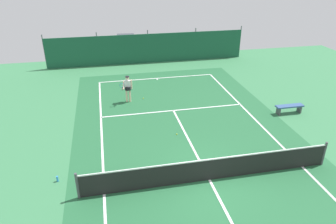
# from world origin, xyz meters

# --- Properties ---
(ground_plane) EXTENTS (36.00, 36.00, 0.00)m
(ground_plane) POSITION_xyz_m (0.00, 0.00, 0.00)
(ground_plane) COLOR #387A4C
(court_surface) EXTENTS (11.02, 26.60, 0.01)m
(court_surface) POSITION_xyz_m (0.00, 0.00, 0.00)
(court_surface) COLOR #236038
(court_surface) RESTS_ON ground
(tennis_net) EXTENTS (10.12, 0.10, 1.10)m
(tennis_net) POSITION_xyz_m (0.00, 0.00, 0.51)
(tennis_net) COLOR black
(tennis_net) RESTS_ON ground
(back_fence) EXTENTS (16.30, 0.98, 2.70)m
(back_fence) POSITION_xyz_m (-0.00, 16.34, 0.67)
(back_fence) COLOR #195138
(back_fence) RESTS_ON ground
(tennis_player) EXTENTS (0.78, 0.70, 1.64)m
(tennis_player) POSITION_xyz_m (-2.41, 8.19, 0.96)
(tennis_player) COLOR beige
(tennis_player) RESTS_ON ground
(tennis_ball_near_player) EXTENTS (0.07, 0.07, 0.07)m
(tennis_ball_near_player) POSITION_xyz_m (-1.47, 8.45, 0.03)
(tennis_ball_near_player) COLOR #CCDB33
(tennis_ball_near_player) RESTS_ON ground
(tennis_ball_midcourt) EXTENTS (0.07, 0.07, 0.07)m
(tennis_ball_midcourt) POSITION_xyz_m (-0.44, 3.70, 0.03)
(tennis_ball_midcourt) COLOR #CCDB33
(tennis_ball_midcourt) RESTS_ON ground
(parked_car) EXTENTS (2.25, 4.32, 1.68)m
(parked_car) POSITION_xyz_m (-1.57, 18.83, 0.84)
(parked_car) COLOR navy
(parked_car) RESTS_ON ground
(courtside_bench) EXTENTS (1.60, 0.40, 0.49)m
(courtside_bench) POSITION_xyz_m (6.31, 4.74, 0.37)
(courtside_bench) COLOR #335184
(courtside_bench) RESTS_ON ground
(water_bottle) EXTENTS (0.08, 0.08, 0.24)m
(water_bottle) POSITION_xyz_m (-5.88, 1.15, 0.12)
(water_bottle) COLOR #338CD8
(water_bottle) RESTS_ON ground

